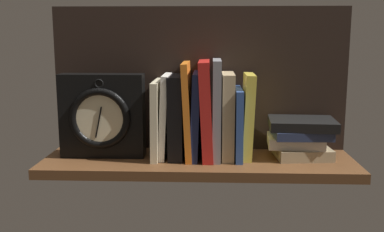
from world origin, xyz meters
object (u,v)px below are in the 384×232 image
object	(u,v)px
book_navy_bierce	(196,115)
book_yellow_seinlanguage	(248,116)
book_gray_chess	(217,109)
book_red_requiem	(206,110)
book_tan_shortstories	(228,116)
book_orange_pandolfini	(188,110)
book_stack_side	(300,137)
book_cream_twain	(157,119)
framed_clock	(102,116)
book_black_skeptic	(176,116)
book_white_catcher	(165,116)
book_blue_modern	(238,123)

from	to	relation	value
book_navy_bierce	book_yellow_seinlanguage	xyz separation A→B (cm)	(13.64, 0.00, -0.18)
book_gray_chess	book_yellow_seinlanguage	distance (cm)	8.38
book_red_requiem	book_tan_shortstories	size ratio (longest dim) A/B	1.14
book_orange_pandolfini	book_navy_bierce	world-z (taller)	book_orange_pandolfini
book_stack_side	book_orange_pandolfini	bearing A→B (deg)	-179.40
book_gray_chess	book_tan_shortstories	xyz separation A→B (cm)	(2.94, 0.00, -1.75)
book_cream_twain	book_red_requiem	xyz separation A→B (cm)	(12.99, 0.00, 2.58)
book_cream_twain	book_yellow_seinlanguage	world-z (taller)	book_yellow_seinlanguage
book_gray_chess	book_stack_side	bearing A→B (deg)	0.81
book_red_requiem	framed_clock	xyz separation A→B (cm)	(-27.47, -1.38, -1.73)
book_black_skeptic	framed_clock	xyz separation A→B (cm)	(-19.61, -1.38, 0.17)
book_tan_shortstories	book_stack_side	xyz separation A→B (cm)	(19.30, 0.31, -5.56)
book_gray_chess	book_stack_side	size ratio (longest dim) A/B	1.43
framed_clock	book_gray_chess	bearing A→B (deg)	2.61
book_navy_bierce	book_stack_side	xyz separation A→B (cm)	(27.70, 0.31, -5.65)
book_navy_bierce	book_tan_shortstories	distance (cm)	8.40
book_cream_twain	book_white_catcher	bearing A→B (deg)	0.00
book_white_catcher	framed_clock	xyz separation A→B (cm)	(-16.56, -1.38, 0.05)
book_white_catcher	book_tan_shortstories	xyz separation A→B (cm)	(16.61, 0.00, 0.20)
book_black_skeptic	book_gray_chess	size ratio (longest dim) A/B	0.84
book_black_skeptic	book_orange_pandolfini	bearing A→B (deg)	0.00
book_orange_pandolfini	book_tan_shortstories	world-z (taller)	book_orange_pandolfini
framed_clock	book_navy_bierce	bearing A→B (deg)	3.19
book_stack_side	book_white_catcher	bearing A→B (deg)	-179.50
book_white_catcher	framed_clock	bearing A→B (deg)	-175.24
book_white_catcher	book_blue_modern	xyz separation A→B (cm)	(19.39, 0.00, -1.80)
book_red_requiem	framed_clock	distance (cm)	27.56
book_gray_chess	book_blue_modern	distance (cm)	6.83
book_white_catcher	book_navy_bierce	size ratio (longest dim) A/B	0.97
book_white_catcher	book_yellow_seinlanguage	size ratio (longest dim) A/B	0.99
book_red_requiem	book_stack_side	size ratio (longest dim) A/B	1.41
book_blue_modern	book_white_catcher	bearing A→B (deg)	180.00
book_gray_chess	framed_clock	size ratio (longest dim) A/B	1.17
book_tan_shortstories	book_yellow_seinlanguage	distance (cm)	5.24
book_orange_pandolfini	book_navy_bierce	xyz separation A→B (cm)	(2.14, 0.00, -1.28)
book_red_requiem	framed_clock	bearing A→B (deg)	-177.12
book_gray_chess	framed_clock	xyz separation A→B (cm)	(-30.23, -1.38, -1.90)
book_white_catcher	book_cream_twain	bearing A→B (deg)	180.00
book_yellow_seinlanguage	framed_clock	xyz separation A→B (cm)	(-38.41, -1.38, -0.05)
book_yellow_seinlanguage	book_black_skeptic	bearing A→B (deg)	180.00
book_orange_pandolfini	book_stack_side	world-z (taller)	book_orange_pandolfini
book_white_catcher	book_tan_shortstories	world-z (taller)	book_tan_shortstories
book_orange_pandolfini	book_tan_shortstories	size ratio (longest dim) A/B	1.12
framed_clock	book_black_skeptic	bearing A→B (deg)	4.02
book_cream_twain	book_red_requiem	bearing A→B (deg)	0.00
book_tan_shortstories	book_blue_modern	xyz separation A→B (cm)	(2.78, 0.00, -1.99)
book_cream_twain	framed_clock	size ratio (longest dim) A/B	0.92
book_black_skeptic	book_yellow_seinlanguage	bearing A→B (deg)	0.00
book_navy_bierce	book_red_requiem	bearing A→B (deg)	0.00
book_gray_chess	framed_clock	distance (cm)	30.32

